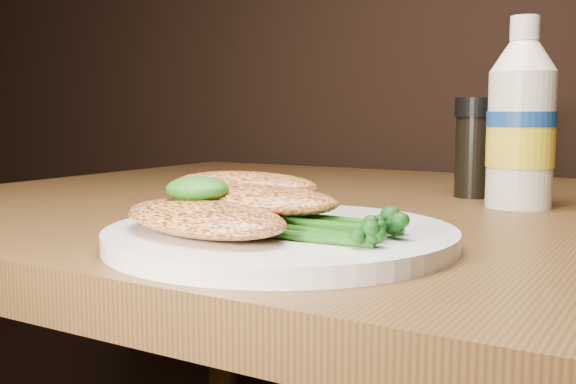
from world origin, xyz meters
The scene contains 8 objects.
plate centered at (-0.04, 0.79, 0.76)m, with size 0.26×0.26×0.01m, color white.
chicken_front centered at (-0.07, 0.74, 0.78)m, with size 0.15×0.08×0.02m, color #EE8A4B.
chicken_mid centered at (-0.06, 0.79, 0.78)m, with size 0.15×0.07×0.02m, color #EE8A4B.
chicken_back centered at (-0.10, 0.82, 0.79)m, with size 0.13×0.07×0.02m, color #EE8A4B.
pesto_front centered at (-0.09, 0.75, 0.79)m, with size 0.05×0.04×0.02m, color #093808.
broccolini_bundle centered at (0.00, 0.78, 0.77)m, with size 0.13×0.10×0.02m, color #1B5312, non-canonical shape.
mayo_bottle centered at (0.07, 1.09, 0.85)m, with size 0.07×0.07×0.20m, color white, non-canonical shape.
pepper_grinder centered at (0.00, 1.15, 0.81)m, with size 0.05×0.05×0.12m, color black, non-canonical shape.
Camera 1 is at (0.22, 0.36, 0.85)m, focal length 42.65 mm.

